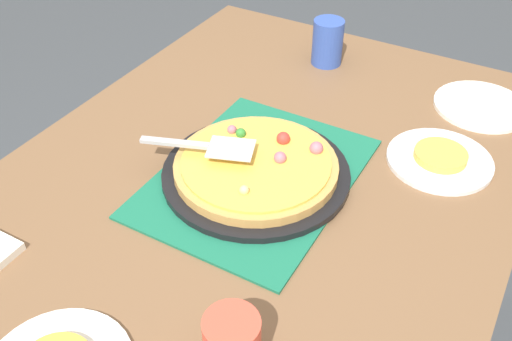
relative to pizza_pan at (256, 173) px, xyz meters
name	(u,v)px	position (x,y,z in m)	size (l,w,h in m)	color
dining_table	(256,217)	(0.00, 0.00, -0.12)	(1.40, 1.00, 0.75)	brown
placemat	(256,177)	(0.00, 0.00, -0.01)	(0.48, 0.36, 0.01)	#196B4C
pizza_pan	(256,173)	(0.00, 0.00, 0.00)	(0.38, 0.38, 0.01)	black
pizza	(257,165)	(0.00, 0.00, 0.02)	(0.33, 0.33, 0.05)	tan
plate_near_left	(439,160)	(0.24, -0.31, -0.01)	(0.22, 0.22, 0.01)	white
plate_side	(481,106)	(0.49, -0.34, -0.01)	(0.22, 0.22, 0.01)	white
served_slice_left	(441,155)	(0.24, -0.31, 0.01)	(0.11, 0.11, 0.02)	#EAB747
cup_near	(328,42)	(0.51, 0.07, 0.05)	(0.08, 0.08, 0.12)	#3351AD
pizza_server	(207,146)	(-0.03, 0.09, 0.06)	(0.12, 0.23, 0.01)	silver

